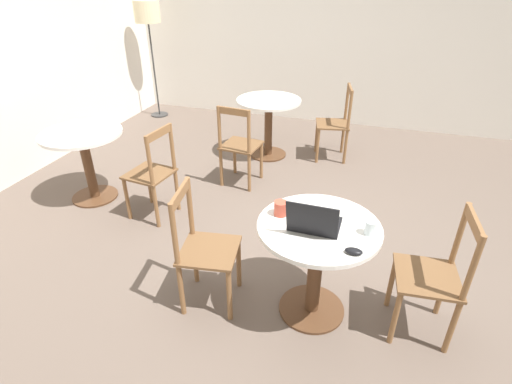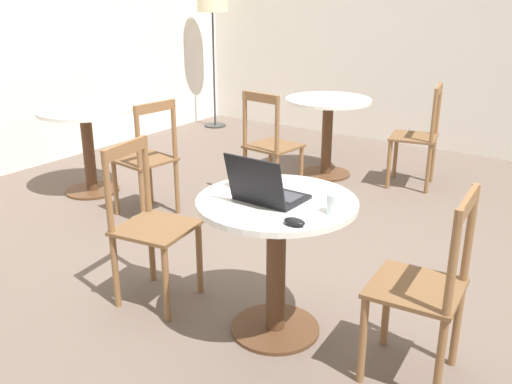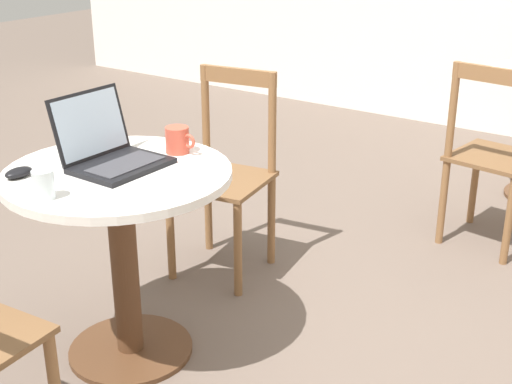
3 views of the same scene
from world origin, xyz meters
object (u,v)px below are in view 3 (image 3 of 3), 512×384
(laptop, at_px, (111,152))
(chair_far_front, at_px, (492,159))
(cafe_table_near, at_px, (121,223))
(mouse, at_px, (19,173))
(drinking_glass, at_px, (44,185))
(mug, at_px, (178,140))
(chair_near_back, at_px, (226,176))

(laptop, bearing_deg, chair_far_front, 63.15)
(cafe_table_near, xyz_separation_m, mouse, (-0.22, -0.23, 0.21))
(chair_far_front, xyz_separation_m, drinking_glass, (-0.78, -1.97, 0.33))
(mouse, bearing_deg, mug, 61.51)
(mug, bearing_deg, laptop, -112.43)
(cafe_table_near, height_order, mug, mug)
(mug, height_order, drinking_glass, mug)
(chair_far_front, height_order, mouse, chair_far_front)
(cafe_table_near, xyz_separation_m, chair_far_front, (0.78, 1.66, -0.08))
(cafe_table_near, bearing_deg, laptop, 152.45)
(chair_near_back, distance_m, mug, 0.62)
(chair_far_front, relative_size, mouse, 9.07)
(mouse, distance_m, mug, 0.56)
(cafe_table_near, bearing_deg, mug, 79.76)
(cafe_table_near, height_order, chair_near_back, chair_near_back)
(cafe_table_near, height_order, drinking_glass, drinking_glass)
(chair_far_front, xyz_separation_m, mug, (-0.73, -1.40, 0.33))
(chair_near_back, xyz_separation_m, chair_far_front, (0.90, 0.91, 0.00))
(laptop, xyz_separation_m, drinking_glass, (0.05, -0.33, -0.00))
(mug, bearing_deg, cafe_table_near, -100.24)
(cafe_table_near, bearing_deg, mouse, -133.60)
(mouse, xyz_separation_m, drinking_glass, (0.22, -0.07, 0.03))
(chair_near_back, distance_m, laptop, 0.80)
(chair_near_back, distance_m, drinking_glass, 1.11)
(laptop, relative_size, drinking_glass, 3.43)
(mug, relative_size, drinking_glass, 1.37)
(chair_near_back, xyz_separation_m, drinking_glass, (0.11, -1.06, 0.33))
(laptop, xyz_separation_m, mouse, (-0.17, -0.26, -0.03))
(chair_far_front, bearing_deg, mouse, -117.80)
(laptop, xyz_separation_m, mug, (0.10, 0.24, -0.00))
(cafe_table_near, bearing_deg, chair_near_back, 98.84)
(chair_near_back, bearing_deg, drinking_glass, -83.81)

